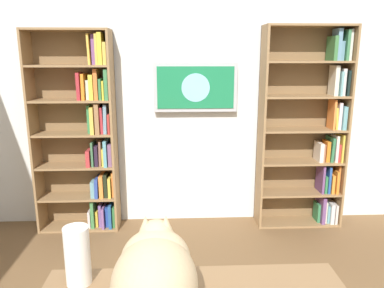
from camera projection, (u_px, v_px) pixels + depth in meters
name	position (u px, v px, depth m)	size (l,w,h in m)	color
wall_back	(189.00, 94.00, 3.78)	(4.52, 0.06, 2.70)	silver
bookshelf_left	(312.00, 131.00, 3.75)	(0.86, 0.28, 2.01)	#937047
bookshelf_right	(85.00, 134.00, 3.65)	(0.79, 0.28, 1.97)	#937047
wall_mounted_tv	(195.00, 87.00, 3.68)	(0.83, 0.07, 0.48)	#B7B7BC
cat	(155.00, 275.00, 1.41)	(0.32, 0.58, 0.36)	#D1B284
paper_towel_roll	(77.00, 256.00, 1.63)	(0.11, 0.11, 0.27)	white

